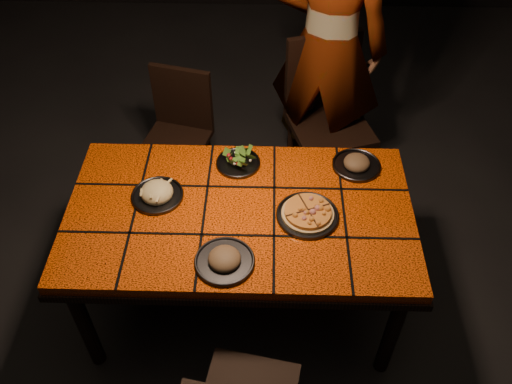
{
  "coord_description": "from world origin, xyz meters",
  "views": [
    {
      "loc": [
        0.12,
        -1.68,
        2.59
      ],
      "look_at": [
        0.07,
        0.05,
        0.82
      ],
      "focal_mm": 38.0,
      "sensor_mm": 36.0,
      "label": 1
    }
  ],
  "objects_px": {
    "plate_pasta": "(157,193)",
    "chair_far_left": "(179,126)",
    "chair_far_right": "(326,107)",
    "dining_table": "(240,221)",
    "diner": "(328,47)",
    "plate_pizza": "(308,214)"
  },
  "relations": [
    {
      "from": "dining_table",
      "to": "plate_pizza",
      "type": "xyz_separation_m",
      "value": [
        0.31,
        -0.03,
        0.1
      ]
    },
    {
      "from": "chair_far_left",
      "to": "diner",
      "type": "height_order",
      "value": "diner"
    },
    {
      "from": "chair_far_left",
      "to": "chair_far_right",
      "type": "bearing_deg",
      "value": 19.47
    },
    {
      "from": "chair_far_left",
      "to": "plate_pizza",
      "type": "bearing_deg",
      "value": -38.5
    },
    {
      "from": "dining_table",
      "to": "plate_pizza",
      "type": "relative_size",
      "value": 5.22
    },
    {
      "from": "chair_far_left",
      "to": "dining_table",
      "type": "bearing_deg",
      "value": -51.35
    },
    {
      "from": "plate_pasta",
      "to": "plate_pizza",
      "type": "bearing_deg",
      "value": -8.57
    },
    {
      "from": "chair_far_right",
      "to": "diner",
      "type": "bearing_deg",
      "value": 84.35
    },
    {
      "from": "plate_pasta",
      "to": "chair_far_left",
      "type": "bearing_deg",
      "value": 92.44
    },
    {
      "from": "chair_far_right",
      "to": "plate_pasta",
      "type": "relative_size",
      "value": 4.11
    },
    {
      "from": "plate_pizza",
      "to": "plate_pasta",
      "type": "xyz_separation_m",
      "value": [
        -0.7,
        0.11,
        0.0
      ]
    },
    {
      "from": "chair_far_right",
      "to": "plate_pizza",
      "type": "distance_m",
      "value": 1.08
    },
    {
      "from": "dining_table",
      "to": "chair_far_left",
      "type": "height_order",
      "value": "chair_far_left"
    },
    {
      "from": "chair_far_left",
      "to": "plate_pasta",
      "type": "height_order",
      "value": "chair_far_left"
    },
    {
      "from": "diner",
      "to": "chair_far_right",
      "type": "bearing_deg",
      "value": 119.49
    },
    {
      "from": "chair_far_left",
      "to": "chair_far_right",
      "type": "xyz_separation_m",
      "value": [
        0.9,
        0.08,
        0.1
      ]
    },
    {
      "from": "dining_table",
      "to": "plate_pizza",
      "type": "bearing_deg",
      "value": -5.58
    },
    {
      "from": "chair_far_left",
      "to": "diner",
      "type": "relative_size",
      "value": 0.44
    },
    {
      "from": "diner",
      "to": "plate_pizza",
      "type": "height_order",
      "value": "diner"
    },
    {
      "from": "diner",
      "to": "plate_pasta",
      "type": "height_order",
      "value": "diner"
    },
    {
      "from": "chair_far_left",
      "to": "chair_far_right",
      "type": "relative_size",
      "value": 0.83
    },
    {
      "from": "diner",
      "to": "chair_far_left",
      "type": "bearing_deg",
      "value": 28.56
    }
  ]
}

